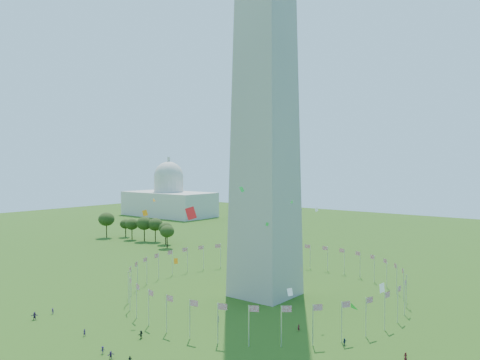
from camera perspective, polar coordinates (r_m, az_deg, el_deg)
name	(u,v)px	position (r m, az deg, el deg)	size (l,w,h in m)	color
ground	(132,346)	(109.78, -12.98, -19.11)	(600.00, 600.00, 0.00)	#244911
washington_monument	(266,11)	(146.40, 3.15, 19.92)	(16.80, 16.80, 169.00)	#A9A597
flag_ring	(265,280)	(143.62, 3.08, -12.09)	(80.24, 80.24, 9.00)	silver
capitol_building	(169,185)	(356.94, -8.68, -0.66)	(70.00, 35.00, 46.00)	beige
crowd	(155,345)	(106.95, -10.27, -19.19)	(86.77, 56.68, 1.99)	gray
kites_aloft	(249,254)	(111.32, 1.17, -8.98)	(115.11, 63.38, 29.83)	green
tree_line_west	(139,230)	(245.13, -12.26, -5.94)	(55.97, 15.88, 13.17)	#314918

